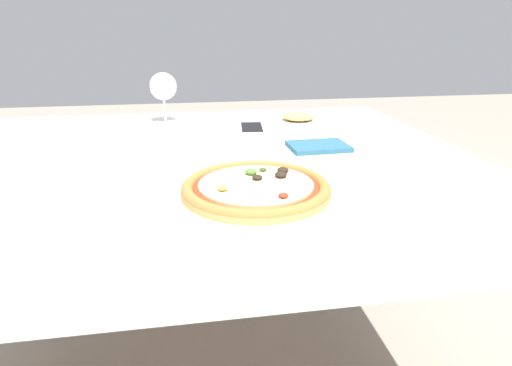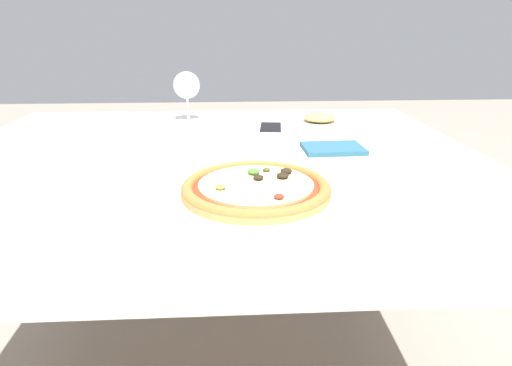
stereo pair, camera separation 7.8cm
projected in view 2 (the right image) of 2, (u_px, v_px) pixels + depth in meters
dining_table at (212, 186)px, 1.05m from camera, size 1.33×1.18×0.72m
pizza_plate at (256, 189)px, 0.79m from camera, size 0.29×0.29×0.04m
fork at (118, 151)px, 1.07m from camera, size 0.05×0.17×0.00m
wine_glass_far_left at (187, 86)px, 1.38m from camera, size 0.09×0.09×0.16m
cell_phone at (271, 129)px, 1.29m from camera, size 0.08×0.15×0.01m
side_plate at (320, 121)px, 1.36m from camera, size 0.17×0.17×0.03m
napkin_folded at (333, 148)px, 1.08m from camera, size 0.15×0.12×0.01m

